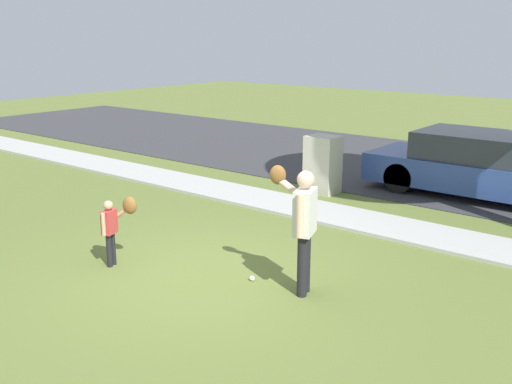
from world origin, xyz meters
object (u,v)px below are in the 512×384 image
baseball (252,278)px  utility_cabinet (323,164)px  person_adult (302,219)px  parked_wagon_blue (479,166)px  person_child (115,222)px

baseball → utility_cabinet: utility_cabinet is taller
person_adult → utility_cabinet: 5.19m
utility_cabinet → parked_wagon_blue: parked_wagon_blue is taller
person_adult → utility_cabinet: (-2.54, 4.51, -0.40)m
baseball → utility_cabinet: 4.99m
person_child → parked_wagon_blue: size_ratio=0.23×
person_adult → person_child: 2.81m
person_child → baseball: bearing=3.3°
person_child → utility_cabinet: size_ratio=0.84×
person_adult → baseball: bearing=-10.8°
baseball → parked_wagon_blue: bearing=81.9°
person_adult → person_child: bearing=-0.4°
person_adult → parked_wagon_blue: person_adult is taller
utility_cabinet → person_child: bearing=-91.0°
baseball → utility_cabinet: (-1.81, 4.62, 0.58)m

